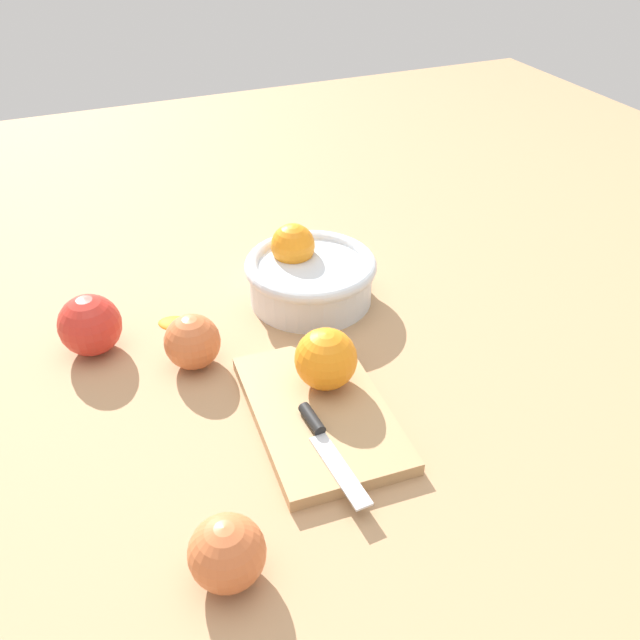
% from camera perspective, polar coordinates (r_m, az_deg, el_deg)
% --- Properties ---
extents(ground_plane, '(2.40, 2.40, 0.00)m').
position_cam_1_polar(ground_plane, '(0.85, -2.80, -5.93)').
color(ground_plane, tan).
extents(bowl, '(0.19, 0.19, 0.11)m').
position_cam_1_polar(bowl, '(1.00, -0.93, 3.86)').
color(bowl, silver).
rests_on(bowl, ground_plane).
extents(cutting_board, '(0.25, 0.17, 0.02)m').
position_cam_1_polar(cutting_board, '(0.81, -0.01, -7.73)').
color(cutting_board, tan).
rests_on(cutting_board, ground_plane).
extents(orange_on_board, '(0.08, 0.08, 0.08)m').
position_cam_1_polar(orange_on_board, '(0.81, 0.50, -3.29)').
color(orange_on_board, orange).
rests_on(orange_on_board, cutting_board).
extents(knife, '(0.16, 0.03, 0.01)m').
position_cam_1_polar(knife, '(0.76, 0.27, -10.04)').
color(knife, silver).
rests_on(knife, cutting_board).
extents(apple_front_right, '(0.07, 0.07, 0.07)m').
position_cam_1_polar(apple_front_right, '(0.65, -7.81, -18.81)').
color(apple_front_right, '#CC6638').
rests_on(apple_front_right, ground_plane).
extents(apple_front_left, '(0.07, 0.07, 0.07)m').
position_cam_1_polar(apple_front_left, '(0.88, -10.67, -1.81)').
color(apple_front_left, '#CC6638').
rests_on(apple_front_left, ground_plane).
extents(apple_front_left_2, '(0.08, 0.08, 0.08)m').
position_cam_1_polar(apple_front_left_2, '(0.94, -18.76, -0.40)').
color(apple_front_left_2, red).
rests_on(apple_front_left_2, ground_plane).
extents(citrus_peel, '(0.06, 0.06, 0.01)m').
position_cam_1_polar(citrus_peel, '(0.98, -12.04, -0.11)').
color(citrus_peel, orange).
rests_on(citrus_peel, ground_plane).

